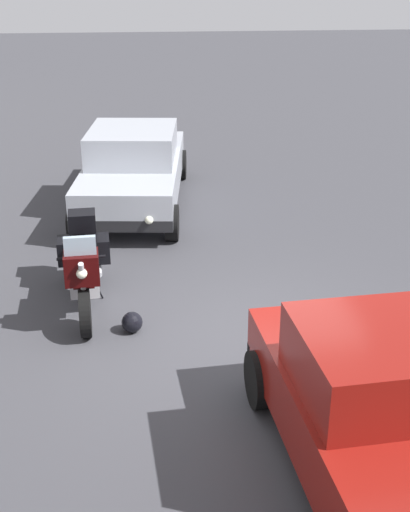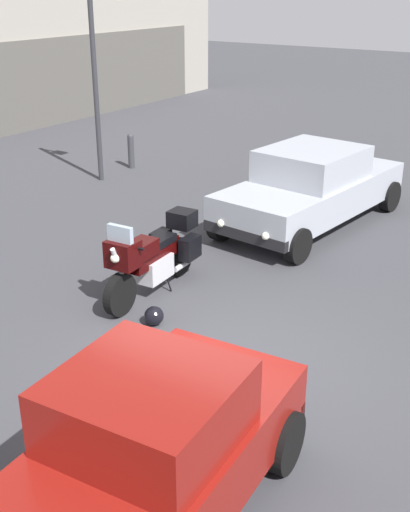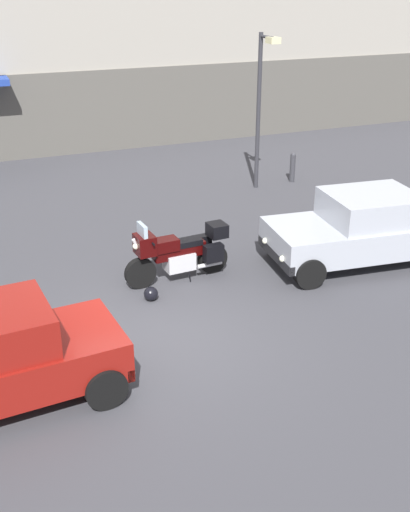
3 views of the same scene
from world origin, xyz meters
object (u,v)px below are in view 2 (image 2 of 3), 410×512
motorcycle (153,256)px  bollard_curbside (131,150)px  streetlamp_curbside (99,67)px  helmet (154,316)px  car_compact_side (149,455)px  car_sedan_far (311,187)px

motorcycle → bollard_curbside: bearing=-141.3°
streetlamp_curbside → bollard_curbside: size_ratio=4.82×
motorcycle → helmet: bearing=34.4°
helmet → car_compact_side: car_compact_side is taller
car_compact_side → streetlamp_curbside: streetlamp_curbside is taller
helmet → car_sedan_far: 5.02m
car_sedan_far → streetlamp_curbside: bearing=-84.4°
car_compact_side → bollard_curbside: 12.13m
car_sedan_far → streetlamp_curbside: size_ratio=1.08×
car_compact_side → bollard_curbside: car_compact_side is taller
motorcycle → bollard_curbside: (5.47, 5.00, -0.14)m
car_sedan_far → car_compact_side: bearing=21.6°
car_sedan_far → bollard_curbside: bearing=-96.9°
motorcycle → car_sedan_far: car_sedan_far is taller
motorcycle → car_compact_side: size_ratio=0.64×
motorcycle → car_compact_side: 4.73m
bollard_curbside → car_sedan_far: bearing=-103.1°
streetlamp_curbside → bollard_curbside: streetlamp_curbside is taller
helmet → bollard_curbside: bearing=41.9°
car_compact_side → streetlamp_curbside: bearing=-140.5°
helmet → car_sedan_far: size_ratio=0.06×
motorcycle → helmet: size_ratio=8.09×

